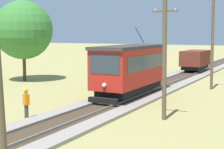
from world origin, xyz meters
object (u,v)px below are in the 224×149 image
Objects in this scene: freight_car at (195,60)px; utility_pole_near_tram at (164,57)px; track_worker at (26,102)px; utility_pole_mid at (213,38)px; red_tram at (131,68)px; tree_left_far at (23,30)px.

utility_pole_near_tram is at bearing -79.55° from freight_car.
track_worker is (-6.58, -3.46, -2.44)m from utility_pole_near_tram.
utility_pole_near_tram is 12.00m from utility_pole_mid.
utility_pole_near_tram reaches higher than red_tram.
tree_left_far reaches higher than red_tram.
track_worker is 0.23× the size of tree_left_far.
red_tram is 4.79× the size of track_worker.
utility_pole_near_tram reaches higher than freight_car.
utility_pole_mid is 4.73× the size of track_worker.
tree_left_far is (-17.57, -2.76, 0.67)m from utility_pole_mid.
freight_car reaches higher than track_worker.
freight_car is 12.87m from utility_pole_mid.
red_tram is 18.41m from freight_car.
utility_pole_mid is at bearing 56.48° from red_tram.
utility_pole_near_tram is 3.73× the size of track_worker.
track_worker is at bearing -94.62° from freight_car.
freight_car is 0.66× the size of tree_left_far.
track_worker is (-2.20, -27.21, -0.57)m from freight_car.
freight_car is 0.62× the size of utility_pole_mid.
tree_left_far is at bearing -132.20° from freight_car.
utility_pole_mid reaches higher than track_worker.
utility_pole_near_tram is 0.85× the size of tree_left_far.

